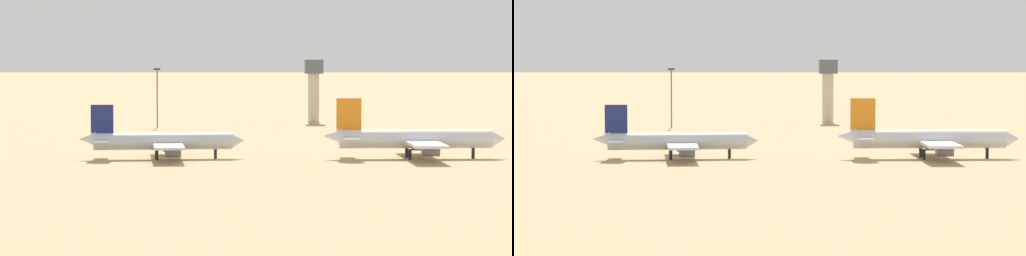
% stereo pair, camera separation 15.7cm
% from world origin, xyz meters
% --- Properties ---
extents(ground, '(4000.00, 4000.00, 0.00)m').
position_xyz_m(ground, '(0.00, 0.00, 0.00)').
color(ground, tan).
extents(ridge_west, '(419.82, 380.87, 74.00)m').
position_xyz_m(ridge_west, '(-53.21, 1190.99, 37.00)').
color(ridge_west, gray).
rests_on(ridge_west, ground).
extents(parked_jet_navy_3, '(32.76, 27.59, 10.82)m').
position_xyz_m(parked_jet_navy_3, '(0.28, -2.84, 3.55)').
color(parked_jet_navy_3, silver).
rests_on(parked_jet_navy_3, ground).
extents(parked_jet_orange_4, '(36.25, 30.30, 12.02)m').
position_xyz_m(parked_jet_orange_4, '(50.19, -3.44, 3.94)').
color(parked_jet_orange_4, silver).
rests_on(parked_jet_orange_4, ground).
extents(control_tower, '(5.20, 5.20, 18.05)m').
position_xyz_m(control_tower, '(39.15, 114.42, 10.89)').
color(control_tower, '#C6B793').
rests_on(control_tower, ground).
extents(light_pole_mid, '(1.80, 0.50, 16.02)m').
position_xyz_m(light_pole_mid, '(-4.61, 93.88, 9.22)').
color(light_pole_mid, '#59595E').
rests_on(light_pole_mid, ground).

